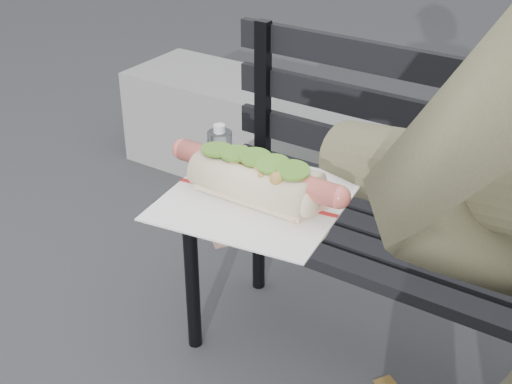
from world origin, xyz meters
TOP-DOWN VIEW (x-y plane):
  - park_bench at (0.06, 0.87)m, footprint 1.50×0.44m
  - concrete_block at (-1.00, 1.63)m, footprint 1.20×0.40m
  - held_hotdog at (0.27, 0.00)m, footprint 0.64×0.30m

SIDE VIEW (x-z plane):
  - concrete_block at x=-1.00m, z-range 0.00..0.40m
  - park_bench at x=0.06m, z-range 0.08..0.96m
  - held_hotdog at x=0.27m, z-range 0.97..1.17m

